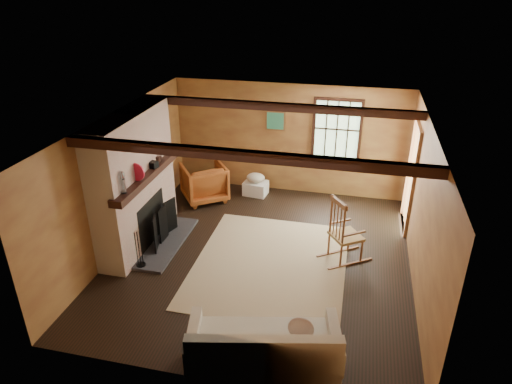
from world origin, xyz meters
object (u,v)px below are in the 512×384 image
(fireplace, at_px, (136,186))
(sofa, at_px, (264,351))
(rocking_chair, at_px, (344,234))
(laundry_basket, at_px, (256,188))
(armchair, at_px, (204,182))

(fireplace, distance_m, sofa, 3.78)
(fireplace, xyz_separation_m, rocking_chair, (3.60, 0.23, -0.61))
(fireplace, distance_m, laundry_basket, 2.99)
(fireplace, bearing_deg, armchair, 73.33)
(sofa, height_order, armchair, armchair)
(rocking_chair, xyz_separation_m, armchair, (-3.03, 1.65, -0.09))
(laundry_basket, bearing_deg, fireplace, -123.90)
(sofa, bearing_deg, armchair, 105.24)
(sofa, bearing_deg, fireplace, 127.03)
(rocking_chair, xyz_separation_m, sofa, (-0.80, -2.63, -0.23))
(rocking_chair, bearing_deg, armchair, 26.85)
(sofa, xyz_separation_m, laundry_basket, (-1.21, 4.75, -0.12))
(rocking_chair, distance_m, sofa, 2.76)
(rocking_chair, distance_m, laundry_basket, 2.95)
(rocking_chair, distance_m, armchair, 3.45)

